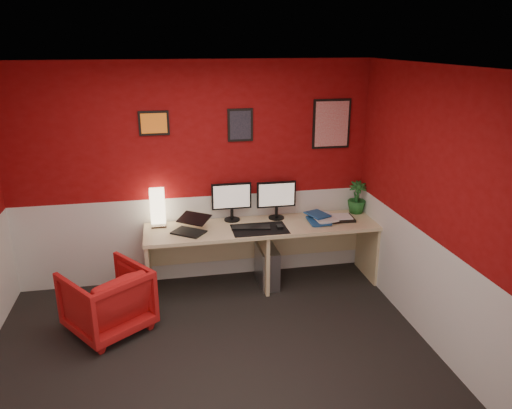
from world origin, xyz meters
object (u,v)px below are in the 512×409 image
object	(u,v)px
monitor_left	(232,196)
armchair	(107,300)
desk	(263,255)
zen_tray	(338,218)
monitor_right	(277,194)
shoji_lamp	(158,209)
laptop	(188,223)
pc_tower	(267,266)
potted_plant	(357,197)

from	to	relation	value
monitor_left	armchair	size ratio (longest dim) A/B	0.82
desk	monitor_left	bearing A→B (deg)	143.80
zen_tray	monitor_right	bearing A→B (deg)	165.35
shoji_lamp	monitor_right	world-z (taller)	monitor_right
zen_tray	armchair	size ratio (longest dim) A/B	0.49
monitor_right	laptop	bearing A→B (deg)	-165.69
monitor_left	zen_tray	bearing A→B (deg)	-10.11
desk	zen_tray	distance (m)	0.96
monitor_right	pc_tower	bearing A→B (deg)	-127.64
desk	shoji_lamp	size ratio (longest dim) A/B	6.50
pc_tower	potted_plant	bearing A→B (deg)	8.86
potted_plant	laptop	bearing A→B (deg)	-172.39
zen_tray	armchair	xyz separation A→B (m)	(-2.54, -0.63, -0.42)
monitor_right	monitor_left	bearing A→B (deg)	176.16
potted_plant	monitor_right	bearing A→B (deg)	-179.62
potted_plant	armchair	distance (m)	3.01
shoji_lamp	pc_tower	world-z (taller)	shoji_lamp
laptop	armchair	distance (m)	1.12
desk	monitor_left	world-z (taller)	monitor_left
armchair	desk	bearing A→B (deg)	164.63
desk	monitor_right	size ratio (longest dim) A/B	4.48
desk	potted_plant	bearing A→B (deg)	9.62
shoji_lamp	zen_tray	world-z (taller)	shoji_lamp
desk	armchair	xyz separation A→B (m)	(-1.65, -0.62, -0.04)
monitor_right	armchair	distance (m)	2.14
pc_tower	laptop	bearing A→B (deg)	-176.50
laptop	pc_tower	distance (m)	1.07
desk	pc_tower	xyz separation A→B (m)	(0.05, 0.00, -0.14)
shoji_lamp	monitor_left	size ratio (longest dim) A/B	0.69
potted_plant	monitor_left	bearing A→B (deg)	178.93
laptop	armchair	xyz separation A→B (m)	(-0.83, -0.55, -0.52)
monitor_left	potted_plant	world-z (taller)	monitor_left
laptop	zen_tray	size ratio (longest dim) A/B	0.94
monitor_right	potted_plant	xyz separation A→B (m)	(0.98, 0.01, -0.10)
laptop	monitor_left	bearing A→B (deg)	66.55
zen_tray	monitor_left	bearing A→B (deg)	169.89
potted_plant	pc_tower	bearing A→B (deg)	-170.06
potted_plant	shoji_lamp	bearing A→B (deg)	179.70
shoji_lamp	armchair	world-z (taller)	shoji_lamp
shoji_lamp	pc_tower	xyz separation A→B (m)	(1.19, -0.21, -0.70)
laptop	pc_tower	size ratio (longest dim) A/B	0.73
desk	armchair	size ratio (longest dim) A/B	3.67
laptop	shoji_lamp	bearing A→B (deg)	174.61
zen_tray	potted_plant	size ratio (longest dim) A/B	0.92
zen_tray	armchair	bearing A→B (deg)	-165.97
shoji_lamp	laptop	world-z (taller)	shoji_lamp
monitor_right	zen_tray	distance (m)	0.76
shoji_lamp	potted_plant	world-z (taller)	shoji_lamp
potted_plant	armchair	bearing A→B (deg)	-163.86
monitor_right	shoji_lamp	bearing A→B (deg)	179.21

